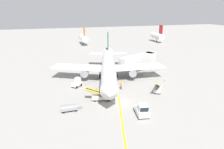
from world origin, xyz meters
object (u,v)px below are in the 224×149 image
ground_crew_marshaller (121,85)px  baggage_tug_near_wing (77,83)px  airliner (108,67)px  safety_cone_wingtip_right (121,81)px  jet_bridge (141,59)px  safety_cone_nose_right (86,84)px  baggage_cart_loaded (69,108)px  pushback_tug (142,110)px  belt_loader_aft_hold (158,88)px  safety_cone_wingtip_left (165,80)px  safety_cone_nose_left (96,88)px  belt_loader_forward_hold (101,96)px

ground_crew_marshaller → baggage_tug_near_wing: bearing=154.7°
baggage_tug_near_wing → airliner: bearing=16.9°
baggage_tug_near_wing → safety_cone_wingtip_right: 10.77m
jet_bridge → safety_cone_nose_right: 18.18m
baggage_tug_near_wing → ground_crew_marshaller: bearing=-25.3°
baggage_cart_loaded → pushback_tug: bearing=-23.4°
safety_cone_nose_right → baggage_tug_near_wing: bearing=-167.1°
pushback_tug → airliner: bearing=91.9°
pushback_tug → ground_crew_marshaller: bearing=88.2°
belt_loader_aft_hold → safety_cone_nose_right: bearing=150.0°
airliner → belt_loader_aft_hold: 13.36m
airliner → belt_loader_aft_hold: airliner is taller
baggage_tug_near_wing → belt_loader_aft_hold: 18.02m
jet_bridge → safety_cone_wingtip_left: 10.11m
safety_cone_nose_left → belt_loader_forward_hold: bearing=-93.1°
belt_loader_aft_hold → ground_crew_marshaller: (-7.16, 3.47, 0.13)m
baggage_cart_loaded → ground_crew_marshaller: bearing=30.2°
belt_loader_forward_hold → safety_cone_wingtip_right: (7.18, 8.84, -0.56)m
safety_cone_wingtip_left → baggage_tug_near_wing: bearing=173.5°
pushback_tug → safety_cone_wingtip_left: 18.59m
airliner → safety_cone_nose_right: size_ratio=79.18×
baggage_tug_near_wing → ground_crew_marshaller: 10.07m
safety_cone_nose_left → safety_cone_wingtip_right: (6.87, 3.07, 0.00)m
airliner → safety_cone_nose_left: bearing=-128.9°
pushback_tug → safety_cone_wingtip_right: pushback_tug is taller
pushback_tug → belt_loader_forward_hold: size_ratio=0.75×
ground_crew_marshaller → airliner: bearing=98.3°
ground_crew_marshaller → belt_loader_forward_hold: bearing=-142.5°
airliner → baggage_cart_loaded: (-10.97, -13.74, -2.95)m
airliner → safety_cone_wingtip_right: size_ratio=79.18×
airliner → baggage_tug_near_wing: size_ratio=13.31×
safety_cone_nose_left → belt_loader_aft_hold: bearing=-22.0°
baggage_cart_loaded → airliner: bearing=51.4°
jet_bridge → baggage_tug_near_wing: (-18.70, -6.86, -2.62)m
belt_loader_forward_hold → safety_cone_nose_right: (-1.56, 9.01, -0.56)m
pushback_tug → belt_loader_forward_hold: belt_loader_forward_hold is taller
jet_bridge → pushback_tug: jet_bridge is taller
safety_cone_nose_right → safety_cone_wingtip_right: (8.74, -0.18, 0.00)m
ground_crew_marshaller → pushback_tug: bearing=-91.8°
airliner → ground_crew_marshaller: bearing=-81.7°
belt_loader_aft_hold → pushback_tug: bearing=-131.5°
airliner → safety_cone_wingtip_right: 4.68m
belt_loader_forward_hold → belt_loader_aft_hold: size_ratio=1.07×
ground_crew_marshaller → safety_cone_wingtip_right: 4.92m
baggage_cart_loaded → safety_cone_wingtip_right: 17.85m
jet_bridge → ground_crew_marshaller: 14.95m
baggage_cart_loaded → safety_cone_nose_right: size_ratio=8.59×
baggage_cart_loaded → safety_cone_wingtip_right: baggage_cart_loaded is taller
belt_loader_forward_hold → safety_cone_wingtip_right: size_ratio=11.73×
safety_cone_wingtip_left → belt_loader_forward_hold: bearing=-160.6°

